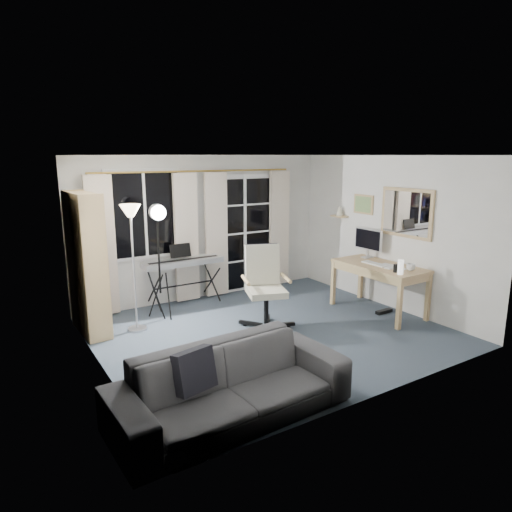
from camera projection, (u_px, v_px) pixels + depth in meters
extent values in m
cube|color=#394454|center=(270.00, 333.00, 6.33)|extent=(4.50, 4.00, 0.02)
cube|color=white|center=(144.00, 214.00, 7.09)|extent=(1.20, 0.06, 1.40)
cube|color=black|center=(145.00, 215.00, 7.07)|extent=(1.10, 0.02, 1.30)
cube|color=white|center=(145.00, 215.00, 7.06)|extent=(0.04, 0.03, 1.30)
cube|color=white|center=(244.00, 234.00, 8.13)|extent=(1.32, 0.06, 2.11)
cube|color=black|center=(230.00, 236.00, 7.95)|extent=(0.55, 0.02, 1.95)
cube|color=black|center=(259.00, 233.00, 8.27)|extent=(0.55, 0.02, 1.95)
cube|color=white|center=(245.00, 234.00, 8.10)|extent=(0.05, 0.04, 2.05)
cube|color=white|center=(245.00, 260.00, 8.20)|extent=(1.15, 0.03, 0.03)
cube|color=white|center=(245.00, 233.00, 8.10)|extent=(1.15, 0.03, 0.03)
cube|color=white|center=(245.00, 205.00, 7.99)|extent=(1.15, 0.03, 0.03)
cylinder|color=gold|center=(198.00, 171.00, 7.36)|extent=(3.50, 0.03, 0.03)
cube|color=beige|center=(102.00, 247.00, 6.74)|extent=(0.40, 0.07, 2.10)
cube|color=beige|center=(186.00, 238.00, 7.44)|extent=(0.40, 0.07, 2.10)
cube|color=beige|center=(216.00, 235.00, 7.73)|extent=(0.40, 0.07, 2.10)
cube|color=beige|center=(279.00, 228.00, 8.40)|extent=(0.40, 0.07, 2.10)
cube|color=tan|center=(96.00, 270.00, 5.80)|extent=(0.31, 0.05, 1.93)
cube|color=tan|center=(78.00, 258.00, 6.49)|extent=(0.31, 0.05, 1.93)
cube|color=tan|center=(76.00, 265.00, 6.06)|extent=(0.07, 0.87, 1.93)
cube|color=tan|center=(92.00, 329.00, 6.35)|extent=(0.35, 0.89, 0.02)
cube|color=tan|center=(90.00, 305.00, 6.27)|extent=(0.35, 0.89, 0.02)
cube|color=tan|center=(88.00, 279.00, 6.19)|extent=(0.35, 0.89, 0.02)
cube|color=tan|center=(86.00, 253.00, 6.11)|extent=(0.35, 0.89, 0.02)
cube|color=tan|center=(84.00, 226.00, 6.03)|extent=(0.35, 0.89, 0.02)
cube|color=tan|center=(81.00, 194.00, 5.94)|extent=(0.35, 0.89, 0.02)
cube|color=white|center=(99.00, 302.00, 5.96)|extent=(0.22, 0.07, 0.25)
cube|color=brown|center=(97.00, 302.00, 6.05)|extent=(0.22, 0.05, 0.20)
cube|color=#353535|center=(95.00, 299.00, 6.11)|extent=(0.22, 0.05, 0.22)
cube|color=brown|center=(93.00, 296.00, 6.16)|extent=(0.22, 0.05, 0.29)
cube|color=white|center=(92.00, 297.00, 6.22)|extent=(0.22, 0.06, 0.22)
cube|color=#BA3549|center=(90.00, 295.00, 6.29)|extent=(0.22, 0.05, 0.23)
cube|color=#323796|center=(88.00, 293.00, 6.35)|extent=(0.22, 0.06, 0.24)
cube|color=brown|center=(87.00, 292.00, 6.42)|extent=(0.22, 0.04, 0.22)
cube|color=#BA3549|center=(85.00, 291.00, 6.48)|extent=(0.22, 0.06, 0.23)
cube|color=#353535|center=(83.00, 289.00, 6.55)|extent=(0.22, 0.04, 0.25)
cube|color=#323796|center=(97.00, 274.00, 5.88)|extent=(0.22, 0.04, 0.26)
cube|color=#353535|center=(95.00, 273.00, 5.94)|extent=(0.22, 0.07, 0.26)
cube|color=#353535|center=(93.00, 273.00, 6.02)|extent=(0.22, 0.05, 0.22)
cube|color=#323796|center=(91.00, 272.00, 6.08)|extent=(0.22, 0.04, 0.21)
cube|color=#323796|center=(90.00, 271.00, 6.13)|extent=(0.22, 0.05, 0.23)
cube|color=#353535|center=(88.00, 268.00, 6.19)|extent=(0.22, 0.04, 0.27)
cube|color=#353535|center=(87.00, 269.00, 6.25)|extent=(0.22, 0.06, 0.21)
cube|color=#BE9347|center=(85.00, 267.00, 6.31)|extent=(0.22, 0.05, 0.23)
cube|color=brown|center=(84.00, 266.00, 6.37)|extent=(0.22, 0.04, 0.24)
cube|color=#353535|center=(82.00, 265.00, 6.43)|extent=(0.22, 0.04, 0.23)
cube|color=#BA3549|center=(94.00, 246.00, 5.80)|extent=(0.22, 0.05, 0.27)
cube|color=#353535|center=(93.00, 247.00, 5.87)|extent=(0.22, 0.04, 0.21)
cube|color=white|center=(91.00, 244.00, 5.91)|extent=(0.22, 0.04, 0.29)
cube|color=white|center=(90.00, 244.00, 5.97)|extent=(0.22, 0.04, 0.26)
cube|color=brown|center=(88.00, 245.00, 6.03)|extent=(0.22, 0.04, 0.21)
cube|color=#323796|center=(87.00, 244.00, 6.09)|extent=(0.22, 0.05, 0.22)
cylinder|color=#B2B2B7|center=(137.00, 329.00, 6.41)|extent=(0.32, 0.32, 0.03)
cylinder|color=#B2B2B7|center=(134.00, 272.00, 6.23)|extent=(0.03, 0.03, 1.63)
cone|color=#FFE5B2|center=(130.00, 211.00, 6.05)|extent=(0.34, 0.34, 0.17)
cylinder|color=black|center=(154.00, 289.00, 7.12)|extent=(0.03, 0.63, 0.57)
cylinder|color=black|center=(154.00, 289.00, 7.12)|extent=(0.03, 0.63, 0.57)
cylinder|color=black|center=(212.00, 281.00, 7.63)|extent=(0.03, 0.63, 0.57)
cylinder|color=black|center=(212.00, 281.00, 7.63)|extent=(0.03, 0.63, 0.57)
cylinder|color=black|center=(184.00, 285.00, 7.37)|extent=(1.00, 0.04, 0.02)
cube|color=silver|center=(183.00, 262.00, 7.29)|extent=(1.30, 0.35, 0.09)
cube|color=white|center=(185.00, 261.00, 7.22)|extent=(1.20, 0.16, 0.01)
cube|color=black|center=(184.00, 260.00, 7.25)|extent=(1.16, 0.10, 0.01)
cube|color=black|center=(180.00, 251.00, 7.34)|extent=(0.35, 0.08, 0.22)
cylinder|color=black|center=(169.00, 297.00, 6.84)|extent=(0.06, 0.27, 0.70)
cylinder|color=black|center=(156.00, 297.00, 6.86)|extent=(0.22, 0.18, 0.71)
cylinder|color=black|center=(158.00, 301.00, 6.68)|extent=(0.26, 0.12, 0.71)
cylinder|color=black|center=(159.00, 253.00, 6.64)|extent=(0.03, 0.03, 1.22)
cylinder|color=silver|center=(157.00, 212.00, 6.46)|extent=(0.25, 0.16, 0.23)
cylinder|color=white|center=(159.00, 213.00, 6.40)|extent=(0.20, 0.05, 0.20)
cube|color=black|center=(283.00, 325.00, 6.47)|extent=(0.35, 0.17, 0.04)
cylinder|color=black|center=(289.00, 325.00, 6.49)|extent=(0.07, 0.07, 0.06)
cube|color=black|center=(267.00, 320.00, 6.66)|extent=(0.26, 0.31, 0.04)
cylinder|color=black|center=(268.00, 319.00, 6.75)|extent=(0.07, 0.07, 0.06)
cube|color=black|center=(250.00, 323.00, 6.52)|extent=(0.24, 0.32, 0.04)
cylinder|color=black|center=(245.00, 324.00, 6.56)|extent=(0.07, 0.07, 0.06)
cube|color=black|center=(255.00, 331.00, 6.24)|extent=(0.35, 0.15, 0.04)
cylinder|color=black|center=(250.00, 334.00, 6.18)|extent=(0.07, 0.07, 0.06)
cube|color=black|center=(275.00, 331.00, 6.22)|extent=(0.07, 0.35, 0.04)
cylinder|color=black|center=(279.00, 335.00, 6.15)|extent=(0.07, 0.07, 0.06)
cylinder|color=black|center=(266.00, 308.00, 6.36)|extent=(0.08, 0.08, 0.44)
cube|color=beige|center=(266.00, 292.00, 6.31)|extent=(0.65, 0.65, 0.09)
cube|color=beige|center=(262.00, 265.00, 6.47)|extent=(0.50, 0.29, 0.58)
cube|color=black|center=(262.00, 262.00, 6.51)|extent=(0.47, 0.26, 0.53)
cylinder|color=tan|center=(246.00, 280.00, 6.24)|extent=(0.20, 0.43, 0.05)
cylinder|color=tan|center=(286.00, 278.00, 6.35)|extent=(0.20, 0.43, 0.05)
cube|color=tan|center=(380.00, 266.00, 6.99)|extent=(0.74, 1.44, 0.04)
cube|color=tan|center=(379.00, 270.00, 7.00)|extent=(0.70, 1.40, 0.10)
cube|color=tan|center=(399.00, 305.00, 6.35)|extent=(0.06, 0.06, 0.72)
cube|color=tan|center=(428.00, 297.00, 6.69)|extent=(0.06, 0.06, 0.72)
cube|color=tan|center=(333.00, 283.00, 7.45)|extent=(0.06, 0.06, 0.72)
cube|color=tan|center=(361.00, 277.00, 7.78)|extent=(0.06, 0.06, 0.72)
cube|color=silver|center=(367.00, 257.00, 7.46)|extent=(0.19, 0.13, 0.02)
cube|color=silver|center=(368.00, 249.00, 7.43)|extent=(0.04, 0.03, 0.22)
cube|color=silver|center=(368.00, 239.00, 7.39)|extent=(0.05, 0.55, 0.35)
cube|color=black|center=(368.00, 239.00, 7.38)|extent=(0.02, 0.51, 0.30)
cube|color=white|center=(375.00, 264.00, 6.99)|extent=(0.15, 0.43, 0.02)
cube|color=white|center=(388.00, 268.00, 6.72)|extent=(0.06, 0.10, 0.02)
cube|color=white|center=(390.00, 266.00, 6.88)|extent=(0.27, 0.34, 0.01)
cube|color=white|center=(399.00, 269.00, 6.70)|extent=(0.22, 0.17, 0.00)
cube|color=black|center=(396.00, 268.00, 6.50)|extent=(0.05, 0.04, 0.12)
cylinder|color=white|center=(401.00, 267.00, 6.39)|extent=(0.08, 0.08, 0.20)
cube|color=black|center=(384.00, 311.00, 7.09)|extent=(0.31, 0.09, 0.05)
imported|color=silver|center=(411.00, 266.00, 6.61)|extent=(0.13, 0.10, 0.13)
cube|color=tan|center=(407.00, 213.00, 6.86)|extent=(0.04, 0.94, 0.74)
cube|color=white|center=(406.00, 213.00, 6.85)|extent=(0.01, 0.84, 0.64)
cube|color=tan|center=(364.00, 204.00, 7.60)|extent=(0.03, 0.42, 0.32)
cube|color=#43876F|center=(363.00, 204.00, 7.59)|extent=(0.00, 0.36, 0.26)
cube|color=tan|center=(339.00, 216.00, 8.03)|extent=(0.16, 0.30, 0.02)
cone|color=beige|center=(340.00, 211.00, 8.01)|extent=(0.12, 0.12, 0.15)
imported|color=#333235|center=(232.00, 374.00, 4.18)|extent=(2.26, 0.74, 0.88)
cube|color=black|center=(194.00, 370.00, 4.08)|extent=(0.41, 0.28, 0.40)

